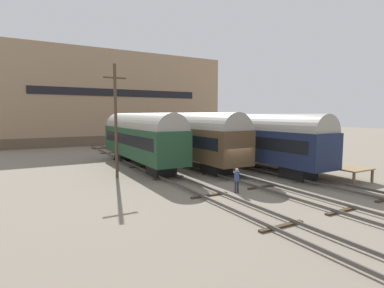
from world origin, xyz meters
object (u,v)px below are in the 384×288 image
(train_car_navy, at_px, (255,138))
(train_car_green, at_px, (140,136))
(train_car_brown, at_px, (184,135))
(bench, at_px, (318,156))
(person_worker, at_px, (237,178))
(utility_pole, at_px, (116,120))

(train_car_navy, bearing_deg, train_car_green, 143.84)
(train_car_brown, bearing_deg, bench, -55.63)
(train_car_navy, relative_size, train_car_brown, 0.86)
(train_car_brown, height_order, bench, train_car_brown)
(train_car_navy, height_order, train_car_brown, train_car_brown)
(bench, bearing_deg, train_car_brown, 124.37)
(bench, relative_size, person_worker, 0.86)
(train_car_navy, bearing_deg, person_worker, -138.33)
(train_car_green, xyz_separation_m, train_car_brown, (4.46, -0.76, 0.03))
(train_car_navy, distance_m, train_car_green, 11.05)
(bench, bearing_deg, person_worker, -172.00)
(train_car_navy, relative_size, bench, 11.27)
(train_car_navy, xyz_separation_m, train_car_green, (-8.92, 6.52, 0.04))
(train_car_brown, bearing_deg, train_car_navy, -52.27)
(train_car_brown, height_order, person_worker, train_car_brown)
(train_car_navy, relative_size, person_worker, 9.69)
(train_car_green, relative_size, person_worker, 9.43)
(train_car_green, height_order, utility_pole, utility_pole)
(train_car_green, xyz_separation_m, person_worker, (1.95, -12.72, -1.99))
(train_car_green, distance_m, bench, 16.37)
(train_car_navy, distance_m, bench, 5.74)
(person_worker, relative_size, utility_pole, 0.18)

